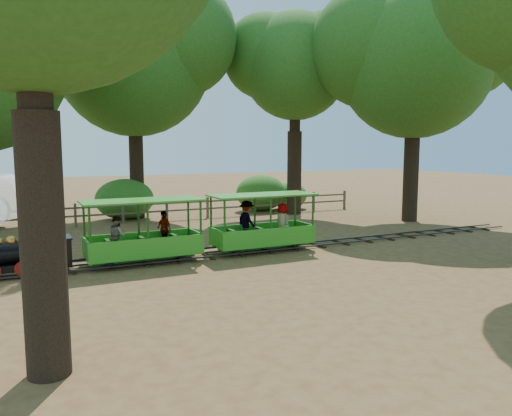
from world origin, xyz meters
name	(u,v)px	position (x,y,z in m)	size (l,w,h in m)	color
ground	(265,251)	(0.00, 0.00, 0.00)	(90.00, 90.00, 0.00)	olive
track	(265,249)	(0.00, 0.00, 0.07)	(22.00, 1.00, 0.10)	#3F3D3A
locomotive	(15,213)	(-7.33, 0.07, 1.69)	(2.61, 1.23, 3.00)	black
carriage_front	(142,238)	(-4.04, 0.00, 0.75)	(3.43, 1.40, 1.78)	green
carriage_rear	(261,227)	(-0.15, 0.02, 0.81)	(3.43, 1.40, 1.78)	green
oak_nc	(132,50)	(-2.04, 9.60, 7.83)	(9.01, 7.93, 11.06)	#2D2116
oak_ne	(294,61)	(5.47, 7.57, 7.57)	(6.61, 5.81, 9.98)	#2D2116
oak_e	(413,53)	(8.97, 3.09, 7.50)	(8.52, 7.50, 10.56)	#2D2116
fence	(188,207)	(0.00, 8.00, 0.58)	(18.10, 0.10, 1.00)	brown
shrub_mid_w	(125,199)	(-2.65, 9.30, 0.95)	(2.75, 2.11, 1.90)	#2D6B1E
shrub_mid_e	(289,196)	(6.22, 9.30, 0.74)	(2.12, 1.63, 1.47)	#2D6B1E
shrub_east	(261,193)	(4.53, 9.30, 0.96)	(2.77, 2.13, 1.92)	#2D6B1E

